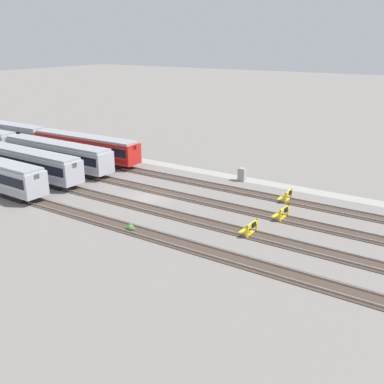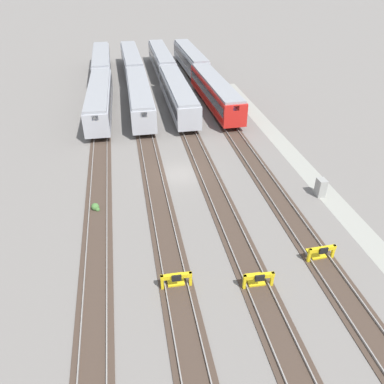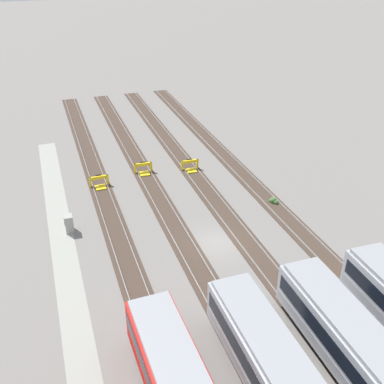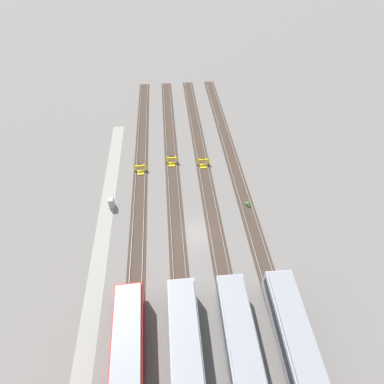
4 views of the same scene
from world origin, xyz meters
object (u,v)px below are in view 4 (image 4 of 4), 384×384
object	(u,v)px
subway_car_front_row_right_inner	(188,383)
subway_car_back_row_centre	(303,370)
weed_clump	(248,204)
bumper_stop_nearest_track	(140,169)
bumper_stop_middle_track	(203,163)
bumper_stop_near_inner_track	(172,161)
subway_car_front_row_leftmost	(246,376)
electrical_cabinet	(111,203)

from	to	relation	value
subway_car_front_row_right_inner	subway_car_back_row_centre	bearing A→B (deg)	90.00
subway_car_front_row_right_inner	weed_clump	world-z (taller)	subway_car_front_row_right_inner
subway_car_front_row_right_inner	bumper_stop_nearest_track	world-z (taller)	subway_car_front_row_right_inner
bumper_stop_middle_track	bumper_stop_near_inner_track	bearing A→B (deg)	-100.68
subway_car_front_row_leftmost	bumper_stop_middle_track	distance (m)	31.12
bumper_stop_nearest_track	weed_clump	xyz separation A→B (m)	(8.83, 15.46, -0.27)
electrical_cabinet	bumper_stop_middle_track	bearing A→B (deg)	119.79
subway_car_front_row_leftmost	bumper_stop_near_inner_track	bearing A→B (deg)	-170.98
bumper_stop_near_inner_track	weed_clump	distance (m)	14.72
subway_car_front_row_leftmost	weed_clump	distance (m)	22.33
bumper_stop_near_inner_track	electrical_cabinet	world-z (taller)	electrical_cabinet
bumper_stop_middle_track	subway_car_front_row_leftmost	bearing A→B (deg)	0.00
bumper_stop_near_inner_track	weed_clump	size ratio (longest dim) A/B	2.18
subway_car_front_row_right_inner	bumper_stop_nearest_track	xyz separation A→B (m)	(-30.45, -5.13, -1.53)
subway_car_back_row_centre	weed_clump	distance (m)	21.70
subway_car_back_row_centre	bumper_stop_middle_track	xyz separation A→B (m)	(-31.08, -5.07, -1.53)
bumper_stop_near_inner_track	subway_car_front_row_right_inner	bearing A→B (deg)	0.11
bumper_stop_nearest_track	weed_clump	world-z (taller)	bumper_stop_nearest_track
subway_car_front_row_leftmost	subway_car_front_row_right_inner	world-z (taller)	same
subway_car_back_row_centre	electrical_cabinet	xyz separation A→B (m)	(-23.10, -19.01, -1.24)
subway_car_front_row_leftmost	weed_clump	bearing A→B (deg)	166.21
bumper_stop_nearest_track	weed_clump	bearing A→B (deg)	60.26
bumper_stop_near_inner_track	electrical_cabinet	bearing A→B (deg)	-44.73
subway_car_front_row_leftmost	subway_car_front_row_right_inner	distance (m)	5.03
weed_clump	bumper_stop_nearest_track	bearing A→B (deg)	-119.74
bumper_stop_near_inner_track	bumper_stop_middle_track	distance (m)	5.18
weed_clump	subway_car_front_row_right_inner	bearing A→B (deg)	-25.54
subway_car_back_row_centre	subway_car_front_row_right_inner	bearing A→B (deg)	-90.00
subway_car_front_row_leftmost	bumper_stop_middle_track	world-z (taller)	subway_car_front_row_leftmost
subway_car_front_row_right_inner	bumper_stop_middle_track	size ratio (longest dim) A/B	8.98
electrical_cabinet	weed_clump	size ratio (longest dim) A/B	1.74
electrical_cabinet	weed_clump	xyz separation A→B (m)	(1.48, 19.25, -0.56)
subway_car_back_row_centre	subway_car_front_row_leftmost	bearing A→B (deg)	-90.00
bumper_stop_nearest_track	electrical_cabinet	bearing A→B (deg)	-27.27
bumper_stop_middle_track	weed_clump	distance (m)	10.85
subway_car_back_row_centre	bumper_stop_near_inner_track	size ratio (longest dim) A/B	9.00
weed_clump	bumper_stop_middle_track	bearing A→B (deg)	-150.71
subway_car_front_row_leftmost	bumper_stop_near_inner_track	xyz separation A→B (m)	(-32.04, -5.09, -1.53)
bumper_stop_middle_track	weed_clump	bearing A→B (deg)	29.29
subway_car_front_row_leftmost	electrical_cabinet	distance (m)	27.01
subway_car_front_row_right_inner	subway_car_back_row_centre	distance (m)	10.09
bumper_stop_nearest_track	electrical_cabinet	world-z (taller)	electrical_cabinet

